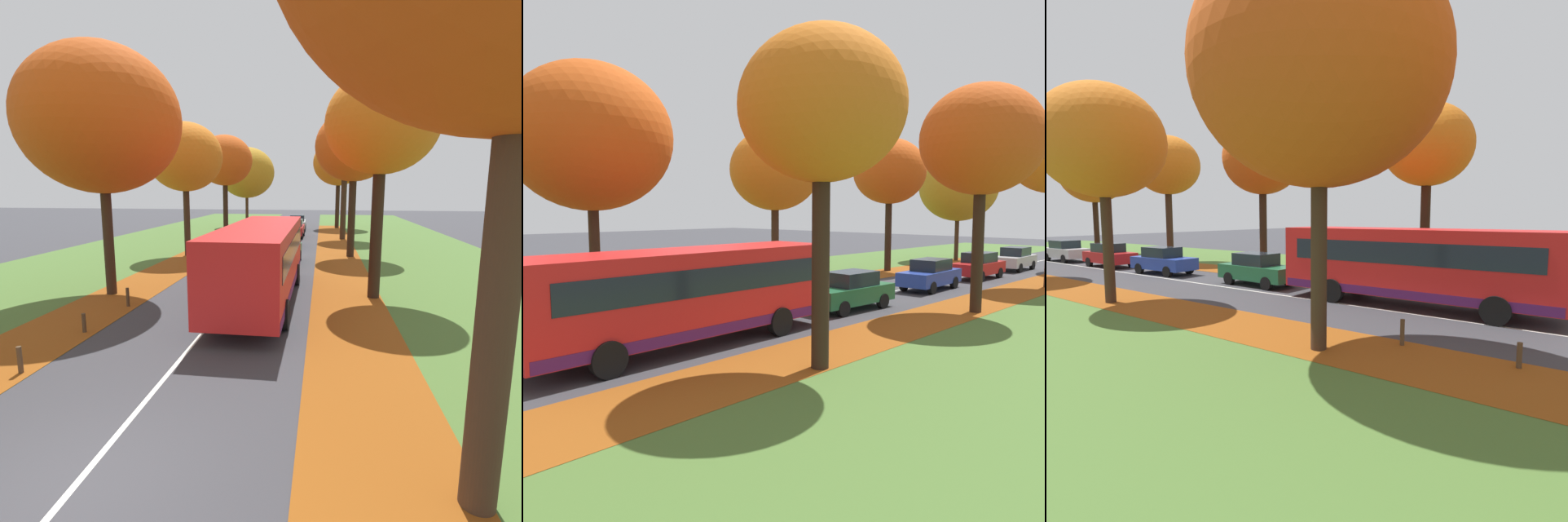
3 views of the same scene
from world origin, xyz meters
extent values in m
cube|color=#476B2D|center=(-9.20, 20.00, 0.00)|extent=(12.00, 90.00, 0.01)
cube|color=#8C4714|center=(-4.60, 14.00, 0.01)|extent=(2.80, 60.00, 0.00)
cube|color=#8C4714|center=(4.60, 14.00, 0.01)|extent=(2.80, 60.00, 0.00)
cube|color=silver|center=(0.00, 20.00, 0.00)|extent=(0.12, 80.00, 0.01)
cylinder|color=#382619|center=(-5.12, 10.49, 2.31)|extent=(0.42, 0.42, 4.63)
ellipsoid|color=#C64C14|center=(-5.12, 10.49, 6.99)|extent=(6.29, 6.29, 5.66)
cylinder|color=#382619|center=(-5.17, 20.54, 2.27)|extent=(0.41, 0.41, 4.54)
ellipsoid|color=orange|center=(-5.17, 20.54, 6.33)|extent=(4.79, 4.79, 4.32)
cylinder|color=black|center=(-5.22, 31.54, 2.50)|extent=(0.45, 0.45, 4.99)
ellipsoid|color=#C64C14|center=(-5.22, 31.54, 6.85)|extent=(4.94, 4.94, 4.45)
cylinder|color=#422D1E|center=(-5.11, 41.65, 1.89)|extent=(0.34, 0.34, 3.77)
ellipsoid|color=#B27F1E|center=(-5.11, 41.65, 6.14)|extent=(6.32, 6.32, 5.68)
cylinder|color=black|center=(5.68, 11.55, 2.61)|extent=(0.47, 0.47, 5.21)
ellipsoid|color=orange|center=(5.68, 11.55, 6.82)|extent=(4.30, 4.30, 3.87)
cylinder|color=black|center=(5.41, 21.72, 2.58)|extent=(0.46, 0.46, 5.16)
ellipsoid|color=#C64C14|center=(5.41, 21.72, 6.99)|extent=(4.87, 4.87, 4.38)
cylinder|color=#4C3823|center=(-3.57, 8.83, 0.36)|extent=(0.12, 0.12, 0.72)
cube|color=red|center=(1.24, 10.43, 1.73)|extent=(2.53, 10.41, 2.50)
cube|color=#19232D|center=(1.24, 10.43, 2.13)|extent=(2.56, 9.16, 0.80)
cube|color=#4C1951|center=(1.24, 10.43, 0.66)|extent=(2.55, 10.20, 0.32)
cylinder|color=black|center=(2.44, 7.21, 0.48)|extent=(0.30, 0.96, 0.96)
cylinder|color=black|center=(0.06, 7.21, 0.48)|extent=(0.30, 0.96, 0.96)
cylinder|color=black|center=(2.42, 13.30, 0.48)|extent=(0.30, 0.96, 0.96)
cylinder|color=black|center=(0.05, 13.29, 0.48)|extent=(0.30, 0.96, 0.96)
cube|color=#1E6038|center=(1.36, 18.49, 0.67)|extent=(1.88, 4.27, 0.70)
cube|color=#19232D|center=(1.37, 18.64, 1.32)|extent=(1.53, 2.08, 0.60)
cylinder|color=black|center=(2.09, 17.16, 0.32)|extent=(0.25, 0.65, 0.64)
cylinder|color=black|center=(0.52, 17.23, 0.32)|extent=(0.25, 0.65, 0.64)
cylinder|color=black|center=(2.20, 19.76, 0.32)|extent=(0.25, 0.65, 0.64)
cylinder|color=black|center=(0.64, 19.83, 0.32)|extent=(0.25, 0.65, 0.64)
cube|color=#233D9E|center=(1.07, 25.86, 0.67)|extent=(1.87, 4.27, 0.70)
cube|color=#19232D|center=(1.07, 26.01, 1.32)|extent=(1.53, 2.07, 0.60)
cylinder|color=black|center=(1.91, 24.59, 0.32)|extent=(0.25, 0.65, 0.64)
cylinder|color=black|center=(0.34, 24.52, 0.32)|extent=(0.25, 0.65, 0.64)
cylinder|color=black|center=(1.80, 27.19, 0.32)|extent=(0.25, 0.65, 0.64)
cylinder|color=black|center=(0.24, 27.13, 0.32)|extent=(0.25, 0.65, 0.64)
cube|color=#B21919|center=(1.04, 31.90, 0.67)|extent=(1.75, 4.22, 0.70)
cube|color=#19232D|center=(1.04, 32.05, 1.32)|extent=(1.47, 2.03, 0.60)
cylinder|color=black|center=(1.81, 30.59, 0.32)|extent=(0.23, 0.64, 0.64)
cylinder|color=black|center=(0.24, 30.60, 0.32)|extent=(0.23, 0.64, 0.64)
cylinder|color=black|center=(1.84, 33.19, 0.32)|extent=(0.23, 0.64, 0.64)
cylinder|color=black|center=(0.27, 33.21, 0.32)|extent=(0.23, 0.64, 0.64)
cube|color=#B7BABF|center=(0.96, 38.06, 0.67)|extent=(1.80, 4.24, 0.70)
cube|color=#19232D|center=(0.95, 38.21, 1.32)|extent=(1.49, 2.05, 0.60)
cylinder|color=black|center=(1.77, 36.77, 0.32)|extent=(0.24, 0.65, 0.64)
cylinder|color=black|center=(0.21, 36.74, 0.32)|extent=(0.24, 0.65, 0.64)
cylinder|color=black|center=(1.71, 39.38, 0.32)|extent=(0.24, 0.65, 0.64)
cylinder|color=black|center=(0.15, 39.34, 0.32)|extent=(0.24, 0.65, 0.64)
camera|label=1|loc=(3.54, -4.97, 4.36)|focal=28.00mm
camera|label=2|loc=(14.24, 1.48, 4.18)|focal=35.00mm
camera|label=3|loc=(-13.70, 4.75, 3.45)|focal=28.00mm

